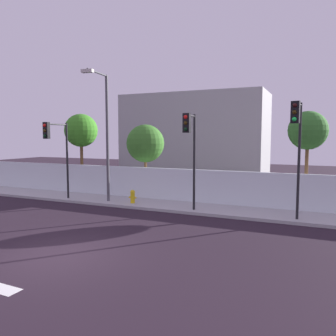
{
  "coord_description": "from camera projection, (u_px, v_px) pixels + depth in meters",
  "views": [
    {
      "loc": [
        7.45,
        -8.12,
        3.75
      ],
      "look_at": [
        0.94,
        6.5,
        2.28
      ],
      "focal_mm": 36.3,
      "sensor_mm": 36.0,
      "label": 1
    }
  ],
  "objects": [
    {
      "name": "ground_plane",
      "position": [
        57.0,
        256.0,
        10.75
      ],
      "size": [
        80.0,
        80.0,
        0.0
      ],
      "primitive_type": "plane",
      "color": "black"
    },
    {
      "name": "sidewalk",
      "position": [
        165.0,
        205.0,
        18.2
      ],
      "size": [
        36.0,
        2.4,
        0.15
      ],
      "primitive_type": "cube",
      "color": "#A7A7A7",
      "rests_on": "ground"
    },
    {
      "name": "perimeter_wall",
      "position": [
        174.0,
        184.0,
        19.28
      ],
      "size": [
        36.0,
        0.18,
        1.8
      ],
      "primitive_type": "cube",
      "color": "silver",
      "rests_on": "sidewalk"
    },
    {
      "name": "traffic_light_left",
      "position": [
        190.0,
        141.0,
        16.1
      ],
      "size": [
        0.35,
        1.14,
        4.69
      ],
      "color": "black",
      "rests_on": "sidewalk"
    },
    {
      "name": "traffic_light_center",
      "position": [
        297.0,
        136.0,
        14.19
      ],
      "size": [
        0.41,
        1.09,
        5.05
      ],
      "color": "black",
      "rests_on": "sidewalk"
    },
    {
      "name": "traffic_light_right",
      "position": [
        56.0,
        143.0,
        18.96
      ],
      "size": [
        0.35,
        1.8,
        4.39
      ],
      "color": "black",
      "rests_on": "sidewalk"
    },
    {
      "name": "street_lamp_curbside",
      "position": [
        105.0,
        127.0,
        18.45
      ],
      "size": [
        0.66,
        2.26,
        6.95
      ],
      "color": "#4C4C51",
      "rests_on": "sidewalk"
    },
    {
      "name": "fire_hydrant",
      "position": [
        133.0,
        196.0,
        18.46
      ],
      "size": [
        0.44,
        0.26,
        0.73
      ],
      "color": "gold",
      "rests_on": "sidewalk"
    },
    {
      "name": "roadside_tree_leftmost",
      "position": [
        81.0,
        131.0,
        23.16
      ],
      "size": [
        2.25,
        2.25,
        5.31
      ],
      "color": "brown",
      "rests_on": "ground"
    },
    {
      "name": "roadside_tree_midleft",
      "position": [
        145.0,
        144.0,
        21.23
      ],
      "size": [
        2.37,
        2.37,
        4.52
      ],
      "color": "brown",
      "rests_on": "ground"
    },
    {
      "name": "roadside_tree_midright",
      "position": [
        308.0,
        131.0,
        17.36
      ],
      "size": [
        1.98,
        1.98,
        5.07
      ],
      "color": "brown",
      "rests_on": "ground"
    },
    {
      "name": "low_building_distant",
      "position": [
        195.0,
        135.0,
        33.28
      ],
      "size": [
        13.72,
        6.0,
        7.82
      ],
      "primitive_type": "cube",
      "color": "#9E9E9E",
      "rests_on": "ground"
    }
  ]
}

